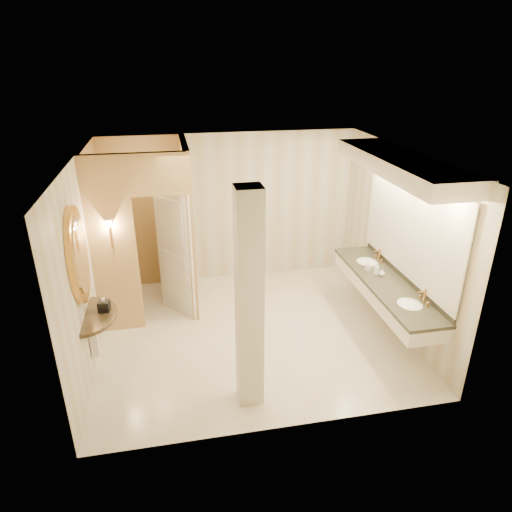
# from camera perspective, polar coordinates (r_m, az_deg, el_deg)

# --- Properties ---
(floor) EXTENTS (4.50, 4.50, 0.00)m
(floor) POSITION_cam_1_polar(r_m,az_deg,el_deg) (7.11, -0.61, -9.45)
(floor) COLOR white
(floor) RESTS_ON ground
(ceiling) EXTENTS (4.50, 4.50, 0.00)m
(ceiling) POSITION_cam_1_polar(r_m,az_deg,el_deg) (6.06, -0.72, 12.39)
(ceiling) COLOR white
(ceiling) RESTS_ON wall_back
(wall_back) EXTENTS (4.50, 0.02, 2.70)m
(wall_back) POSITION_cam_1_polar(r_m,az_deg,el_deg) (8.32, -3.19, 5.96)
(wall_back) COLOR beige
(wall_back) RESTS_ON floor
(wall_front) EXTENTS (4.50, 0.02, 2.70)m
(wall_front) POSITION_cam_1_polar(r_m,az_deg,el_deg) (4.74, 3.82, -8.86)
(wall_front) COLOR beige
(wall_front) RESTS_ON floor
(wall_left) EXTENTS (0.02, 4.00, 2.70)m
(wall_left) POSITION_cam_1_polar(r_m,az_deg,el_deg) (6.48, -20.61, -0.97)
(wall_left) COLOR beige
(wall_left) RESTS_ON floor
(wall_right) EXTENTS (0.02, 4.00, 2.70)m
(wall_right) POSITION_cam_1_polar(r_m,az_deg,el_deg) (7.19, 17.26, 1.94)
(wall_right) COLOR beige
(wall_right) RESTS_ON floor
(toilet_closet) EXTENTS (1.50, 1.55, 2.70)m
(toilet_closet) POSITION_cam_1_polar(r_m,az_deg,el_deg) (7.26, -10.92, 3.11)
(toilet_closet) COLOR tan
(toilet_closet) RESTS_ON floor
(wall_sconce) EXTENTS (0.14, 0.14, 0.42)m
(wall_sconce) POSITION_cam_1_polar(r_m,az_deg,el_deg) (6.69, -17.85, 3.74)
(wall_sconce) COLOR #BF813D
(wall_sconce) RESTS_ON toilet_closet
(vanity) EXTENTS (0.75, 2.74, 2.09)m
(vanity) POSITION_cam_1_polar(r_m,az_deg,el_deg) (6.67, 16.93, 2.83)
(vanity) COLOR silver
(vanity) RESTS_ON floor
(console_shelf) EXTENTS (0.95, 0.95, 1.92)m
(console_shelf) POSITION_cam_1_polar(r_m,az_deg,el_deg) (6.02, -20.91, -3.07)
(console_shelf) COLOR black
(console_shelf) RESTS_ON floor
(pillar) EXTENTS (0.29, 0.29, 2.70)m
(pillar) POSITION_cam_1_polar(r_m,az_deg,el_deg) (5.16, -0.84, -5.86)
(pillar) COLOR silver
(pillar) RESTS_ON floor
(tissue_box) EXTENTS (0.15, 0.15, 0.14)m
(tissue_box) POSITION_cam_1_polar(r_m,az_deg,el_deg) (6.22, -18.46, -5.94)
(tissue_box) COLOR black
(tissue_box) RESTS_ON console_shelf
(toilet) EXTENTS (0.64, 0.87, 0.79)m
(toilet) POSITION_cam_1_polar(r_m,az_deg,el_deg) (8.00, -10.19, -2.56)
(toilet) COLOR white
(toilet) RESTS_ON floor
(soap_bottle_a) EXTENTS (0.07, 0.07, 0.15)m
(soap_bottle_a) POSITION_cam_1_polar(r_m,az_deg,el_deg) (7.16, 13.84, -1.25)
(soap_bottle_a) COLOR beige
(soap_bottle_a) RESTS_ON vanity
(soap_bottle_b) EXTENTS (0.09, 0.09, 0.11)m
(soap_bottle_b) POSITION_cam_1_polar(r_m,az_deg,el_deg) (7.05, 15.46, -2.02)
(soap_bottle_b) COLOR silver
(soap_bottle_b) RESTS_ON vanity
(soap_bottle_c) EXTENTS (0.08, 0.08, 0.20)m
(soap_bottle_c) POSITION_cam_1_polar(r_m,az_deg,el_deg) (7.03, 14.84, -1.61)
(soap_bottle_c) COLOR #C6B28C
(soap_bottle_c) RESTS_ON vanity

